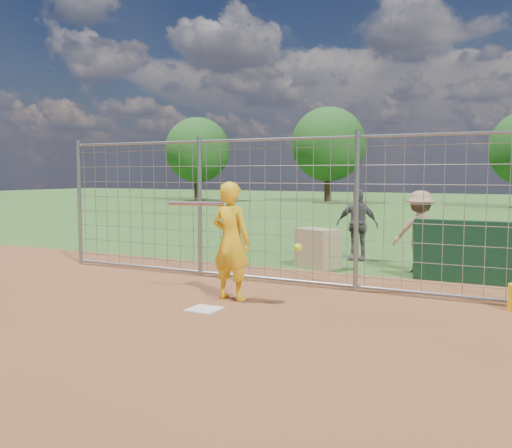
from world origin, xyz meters
The scene contains 10 objects.
ground centered at (0.00, 0.00, 0.00)m, with size 100.00×100.00×0.00m, color #2D591E.
infield_dirt centered at (0.00, -3.00, 0.01)m, with size 18.00×18.00×0.00m, color brown.
home_plate centered at (0.00, -0.20, 0.01)m, with size 0.43×0.43×0.02m, color silver.
dugout_wall centered at (3.40, 3.60, 0.55)m, with size 2.60×0.20×1.10m, color #11381E.
batter centered at (0.01, 0.54, 0.90)m, with size 0.66×0.43×1.80m, color yellow.
bystander_b centered at (0.48, 5.29, 0.79)m, with size 0.93×0.39×1.58m, color #525156.
bystander_c centered at (2.04, 4.34, 0.79)m, with size 1.02×0.59×1.59m, color #997353.
equipment_bin centered at (0.10, 3.90, 0.40)m, with size 0.80×0.55×0.80m, color tan.
equipment_in_play centered at (-0.07, 0.31, 1.33)m, with size 2.27×0.45×0.61m.
backstop_fence centered at (0.00, 2.00, 1.26)m, with size 9.08×0.08×2.60m.
Camera 1 is at (4.29, -6.86, 1.92)m, focal length 40.00 mm.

